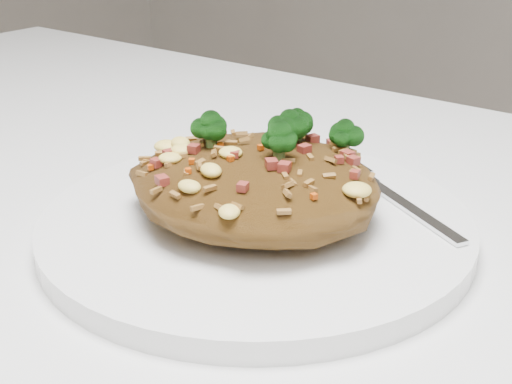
% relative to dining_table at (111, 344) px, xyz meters
% --- Properties ---
extents(dining_table, '(1.20, 0.80, 0.75)m').
position_rel_dining_table_xyz_m(dining_table, '(0.00, 0.00, 0.00)').
color(dining_table, white).
rests_on(dining_table, ground).
extents(plate, '(0.27, 0.27, 0.01)m').
position_rel_dining_table_xyz_m(plate, '(0.09, 0.05, 0.10)').
color(plate, white).
rests_on(plate, dining_table).
extents(fried_rice, '(0.16, 0.14, 0.06)m').
position_rel_dining_table_xyz_m(fried_rice, '(0.09, 0.05, 0.13)').
color(fried_rice, brown).
rests_on(fried_rice, plate).
extents(fork, '(0.15, 0.09, 0.00)m').
position_rel_dining_table_xyz_m(fork, '(0.14, 0.13, 0.11)').
color(fork, silver).
rests_on(fork, plate).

